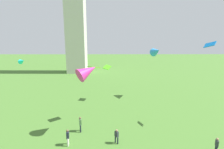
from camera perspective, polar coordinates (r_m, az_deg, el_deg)
person_1 at (r=20.61m, az=-10.66°, el=-15.89°), size 0.36×0.55×1.80m
person_2 at (r=18.37m, az=1.56°, el=-19.90°), size 0.45×0.45×1.55m
person_3 at (r=18.59m, az=-14.73°, el=-19.57°), size 0.33×0.53×1.72m
person_4 at (r=19.64m, az=31.87°, el=-19.50°), size 0.38×0.47×1.59m
kite_flying_0 at (r=18.51m, az=-8.20°, el=1.11°), size 2.99×2.76×2.22m
kite_flying_1 at (r=21.21m, az=-6.16°, el=2.47°), size 1.67×1.65×0.40m
kite_flying_2 at (r=22.61m, az=30.17°, el=8.76°), size 1.23×1.49×0.83m
kite_flying_3 at (r=32.73m, az=-28.10°, el=4.03°), size 1.61×1.46×1.14m
kite_flying_5 at (r=30.65m, az=14.73°, el=7.58°), size 2.00×2.64×1.94m
kite_flying_6 at (r=28.77m, az=-1.66°, el=2.49°), size 1.49×1.65×0.71m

